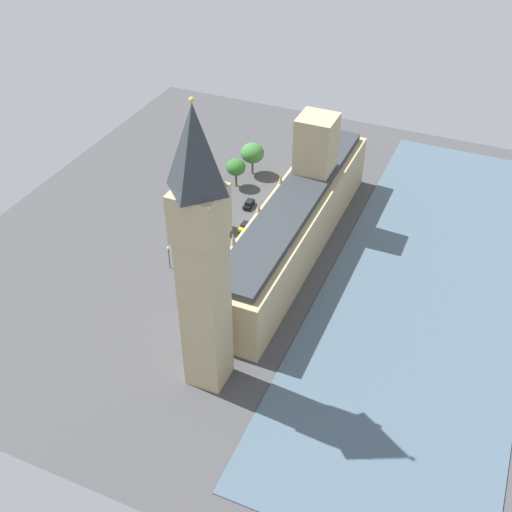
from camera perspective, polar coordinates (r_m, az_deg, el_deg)
ground_plane at (r=150.16m, az=2.60°, el=0.74°), size 141.99×141.99×0.00m
river_thames at (r=144.53m, az=15.22°, el=-2.48°), size 42.24×127.79×0.25m
parliament_building at (r=146.14m, az=3.66°, el=3.45°), size 13.06×71.99×28.23m
clock_tower at (r=101.52m, az=-4.88°, el=0.08°), size 7.72×7.72×55.55m
car_black_leading at (r=163.77m, az=-0.64°, el=4.71°), size 2.16×4.59×1.74m
car_yellow_cab_midblock at (r=155.56m, az=-1.02°, el=2.69°), size 1.93×4.11×1.74m
double_decker_bus_trailing at (r=145.32m, az=-3.72°, el=0.54°), size 2.86×10.56×4.75m
car_blue_kerbside at (r=136.85m, az=-6.01°, el=-3.36°), size 2.07×4.58×1.74m
pedestrian_under_trees at (r=161.19m, az=2.24°, el=4.01°), size 0.62×0.68×1.62m
pedestrian_corner at (r=139.55m, az=-2.42°, el=-2.24°), size 0.67×0.59×1.71m
plane_tree_opposite_hall at (r=175.30m, az=-0.33°, el=9.21°), size 6.38×6.38×9.05m
plane_tree_by_river_gate at (r=153.38m, az=-4.13°, el=4.87°), size 5.05×5.05×9.40m
plane_tree_near_tower at (r=169.91m, az=-1.82°, el=7.96°), size 5.18×5.18×7.97m
street_lamp_far_end at (r=143.74m, az=-7.39°, el=0.68°), size 0.56×0.56×6.31m
street_lamp_slot_10 at (r=142.79m, az=-7.83°, el=0.24°), size 0.56×0.56×5.98m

